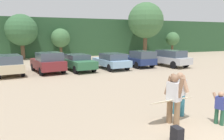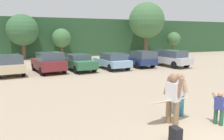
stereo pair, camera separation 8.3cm
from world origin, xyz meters
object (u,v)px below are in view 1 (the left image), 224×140
Objects in this scene: parked_car_sky_blue at (112,61)px; parked_car_navy at (139,58)px; parked_car_maroon at (48,62)px; person_child at (220,106)px; parked_car_silver at (169,58)px; person_companion at (179,91)px; parked_car_forest_green at (78,62)px; surfboard_cream at (172,100)px; parked_car_champagne at (8,64)px; backpack_dropped at (177,135)px; person_adult at (174,96)px.

parked_car_sky_blue is 1.01× the size of parked_car_navy.
parked_car_maroon is 13.82m from person_child.
parked_car_sky_blue is 0.89× the size of parked_car_silver.
parked_car_silver is at bearing -142.33° from person_companion.
surfboard_cream is at bearing 173.48° from parked_car_forest_green.
parked_car_navy is (8.44, 0.13, -0.04)m from parked_car_maroon.
parked_car_champagne is 1.12× the size of parked_car_maroon.
parked_car_maroon is 5.52m from parked_car_sky_blue.
backpack_dropped is (-0.38, -13.67, -0.52)m from parked_car_forest_green.
person_companion is (-0.70, 1.27, 0.29)m from person_child.
parked_car_silver is 2.90× the size of person_companion.
person_adult reaches higher than parked_car_sky_blue.
parked_car_silver reaches higher than parked_car_sky_blue.
person_child is 1.48m from person_companion.
surfboard_cream is (-5.59, -12.51, 0.00)m from parked_car_navy.
parked_car_navy is 13.70m from surfboard_cream.
person_adult reaches higher than parked_car_champagne.
parked_car_sky_blue is at bearing 75.84° from backpack_dropped.
parked_car_maroon reaches higher than parked_car_navy.
parked_car_forest_green is at bearing -105.98° from person_adult.
person_child is 0.61× the size of surfboard_cream.
parked_car_maroon reaches higher than backpack_dropped.
parked_car_maroon is 12.82m from person_adult.
parked_car_champagne is 2.88× the size of person_companion.
parked_car_champagne is at bearing -82.66° from person_adult.
parked_car_navy is at bearing -99.22° from parked_car_champagne.
person_adult reaches higher than person_child.
parked_car_navy reaches higher than parked_car_forest_green.
parked_car_sky_blue is 3.70× the size of person_child.
parked_car_maroon reaches higher than parked_car_champagne.
parked_car_sky_blue is at bearing 91.60° from parked_car_navy.
parked_car_maroon is 2.24× the size of surfboard_cream.
parked_car_navy reaches higher than backpack_dropped.
parked_car_silver is at bearing 54.47° from backpack_dropped.
parked_car_forest_green is 0.91× the size of parked_car_silver.
parked_car_maroon reaches higher than surfboard_cream.
parked_car_sky_blue reaches higher than parked_car_forest_green.
person_companion reaches higher than parked_car_navy.
person_adult is (-2.67, -12.31, 0.23)m from parked_car_sky_blue.
parked_car_maroon is 2.51m from parked_car_forest_green.
person_adult reaches higher than parked_car_navy.
person_companion is at bearing 177.08° from parked_car_forest_green.
person_adult is (-8.51, -11.79, 0.14)m from parked_car_silver.
parked_car_maroon is 2.44× the size of person_adult.
person_child is 1.63m from surfboard_cream.
person_adult is at bearing 160.89° from parked_car_sky_blue.
person_companion is 3.71× the size of backpack_dropped.
parked_car_silver is at bearing -110.60° from parked_car_navy.
parked_car_silver is 2.53× the size of surfboard_cream.
parked_car_sky_blue reaches higher than backpack_dropped.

